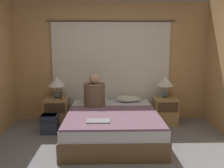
% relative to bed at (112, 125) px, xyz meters
% --- Properties ---
extents(ground_plane, '(16.00, 16.00, 0.00)m').
position_rel_bed_xyz_m(ground_plane, '(0.00, -1.00, -0.23)').
color(ground_plane, gray).
extents(wall_back, '(4.17, 0.06, 2.50)m').
position_rel_bed_xyz_m(wall_back, '(0.00, 1.07, 1.02)').
color(wall_back, tan).
rests_on(wall_back, ground_plane).
extents(curtain_panel, '(2.67, 0.03, 2.11)m').
position_rel_bed_xyz_m(curtain_panel, '(0.00, 1.01, 0.82)').
color(curtain_panel, white).
rests_on(curtain_panel, ground_plane).
extents(bed, '(1.58, 1.91, 0.46)m').
position_rel_bed_xyz_m(bed, '(0.00, 0.00, 0.00)').
color(bed, brown).
rests_on(bed, ground_plane).
extents(nightstand_left, '(0.46, 0.46, 0.54)m').
position_rel_bed_xyz_m(nightstand_left, '(-1.11, 0.71, 0.05)').
color(nightstand_left, tan).
rests_on(nightstand_left, ground_plane).
extents(nightstand_right, '(0.46, 0.46, 0.54)m').
position_rel_bed_xyz_m(nightstand_right, '(1.11, 0.71, 0.05)').
color(nightstand_right, tan).
rests_on(nightstand_right, ground_plane).
extents(lamp_left, '(0.35, 0.35, 0.45)m').
position_rel_bed_xyz_m(lamp_left, '(-1.11, 0.78, 0.64)').
color(lamp_left, slate).
rests_on(lamp_left, nightstand_left).
extents(lamp_right, '(0.35, 0.35, 0.45)m').
position_rel_bed_xyz_m(lamp_right, '(1.11, 0.78, 0.64)').
color(lamp_right, slate).
rests_on(lamp_right, nightstand_right).
extents(pillow_left, '(0.51, 0.32, 0.12)m').
position_rel_bed_xyz_m(pillow_left, '(-0.35, 0.76, 0.29)').
color(pillow_left, silver).
rests_on(pillow_left, bed).
extents(pillow_right, '(0.51, 0.32, 0.12)m').
position_rel_bed_xyz_m(pillow_right, '(0.35, 0.76, 0.29)').
color(pillow_right, silver).
rests_on(pillow_right, bed).
extents(blanket_on_bed, '(1.52, 1.25, 0.03)m').
position_rel_bed_xyz_m(blanket_on_bed, '(0.00, -0.30, 0.25)').
color(blanket_on_bed, slate).
rests_on(blanket_on_bed, bed).
extents(person_left_in_bed, '(0.40, 0.40, 0.63)m').
position_rel_bed_xyz_m(person_left_in_bed, '(-0.33, 0.37, 0.48)').
color(person_left_in_bed, brown).
rests_on(person_left_in_bed, bed).
extents(beer_bottle_on_left_stand, '(0.06, 0.06, 0.22)m').
position_rel_bed_xyz_m(beer_bottle_on_left_stand, '(-1.00, 0.59, 0.40)').
color(beer_bottle_on_left_stand, '#513819').
rests_on(beer_bottle_on_left_stand, nightstand_left).
extents(laptop_on_bed, '(0.35, 0.21, 0.02)m').
position_rel_bed_xyz_m(laptop_on_bed, '(-0.23, -0.58, 0.27)').
color(laptop_on_bed, '#9EA0A5').
rests_on(laptop_on_bed, blanket_on_bed).
extents(backpack_on_floor, '(0.30, 0.27, 0.35)m').
position_rel_bed_xyz_m(backpack_on_floor, '(-1.15, 0.23, -0.03)').
color(backpack_on_floor, '#333D56').
rests_on(backpack_on_floor, ground_plane).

